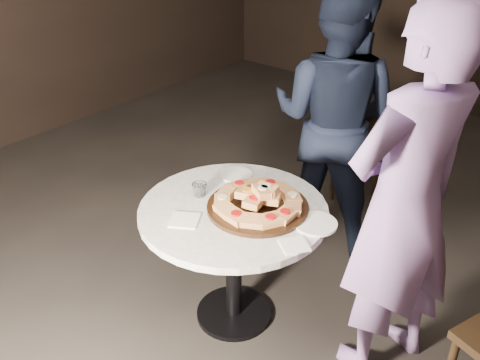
% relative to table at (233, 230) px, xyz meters
% --- Properties ---
extents(floor, '(7.00, 7.00, 0.00)m').
position_rel_table_xyz_m(floor, '(0.13, 0.10, -0.55)').
color(floor, black).
rests_on(floor, ground).
extents(table, '(1.20, 1.20, 0.68)m').
position_rel_table_xyz_m(table, '(0.00, 0.00, 0.00)').
color(table, black).
rests_on(table, ground).
extents(serving_board, '(0.55, 0.55, 0.02)m').
position_rel_table_xyz_m(serving_board, '(0.09, 0.07, 0.14)').
color(serving_board, black).
rests_on(serving_board, table).
extents(focaccia_pile, '(0.43, 0.43, 0.11)m').
position_rel_table_xyz_m(focaccia_pile, '(0.10, 0.07, 0.18)').
color(focaccia_pile, '#BF834A').
rests_on(focaccia_pile, serving_board).
extents(plate_left, '(0.23, 0.23, 0.01)m').
position_rel_table_xyz_m(plate_left, '(-0.19, 0.25, 0.13)').
color(plate_left, white).
rests_on(plate_left, table).
extents(plate_right, '(0.25, 0.25, 0.01)m').
position_rel_table_xyz_m(plate_right, '(0.38, 0.13, 0.13)').
color(plate_right, white).
rests_on(plate_right, table).
extents(water_glass, '(0.08, 0.08, 0.07)m').
position_rel_table_xyz_m(water_glass, '(-0.20, -0.02, 0.16)').
color(water_glass, silver).
rests_on(water_glass, table).
extents(napkin_near, '(0.18, 0.18, 0.01)m').
position_rel_table_xyz_m(napkin_near, '(-0.10, -0.22, 0.13)').
color(napkin_near, white).
rests_on(napkin_near, table).
extents(napkin_far, '(0.16, 0.16, 0.01)m').
position_rel_table_xyz_m(napkin_far, '(0.39, -0.06, 0.13)').
color(napkin_far, white).
rests_on(napkin_far, table).
extents(chair_far, '(0.41, 0.43, 0.83)m').
position_rel_table_xyz_m(chair_far, '(-0.05, 1.42, -0.07)').
color(chair_far, black).
rests_on(chair_far, ground).
extents(diner_navy, '(0.88, 0.75, 1.61)m').
position_rel_table_xyz_m(diner_navy, '(-0.04, 0.97, 0.26)').
color(diner_navy, black).
rests_on(diner_navy, ground).
extents(diner_teal, '(0.61, 0.74, 1.72)m').
position_rel_table_xyz_m(diner_teal, '(0.72, 0.24, 0.31)').
color(diner_teal, '#866CAD').
rests_on(diner_teal, ground).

